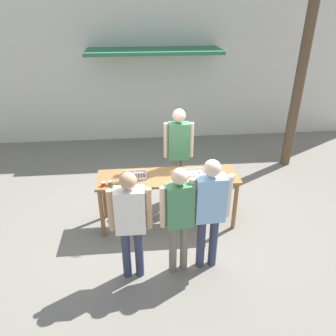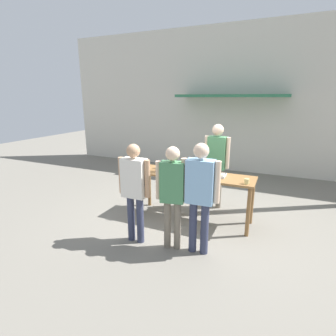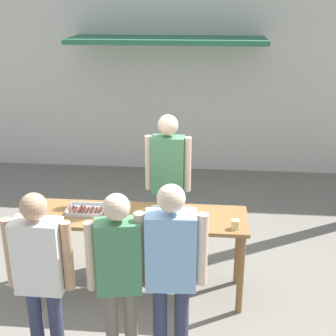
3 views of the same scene
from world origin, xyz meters
name	(u,v)px [view 2 (image 2 of 3)]	position (x,y,z in m)	size (l,w,h in m)	color
ground_plane	(192,218)	(0.00, 0.00, 0.00)	(24.00, 24.00, 0.00)	slate
building_facade_back	(234,101)	(0.00, 3.98, 2.26)	(12.00, 1.11, 4.50)	beige
serving_table	(193,180)	(0.00, 0.00, 0.81)	(2.32, 0.66, 0.93)	brown
food_tray_sausages	(168,170)	(-0.55, 0.04, 0.95)	(0.39, 0.29, 0.04)	silver
food_tray_buns	(213,175)	(0.39, 0.04, 0.95)	(0.47, 0.26, 0.06)	silver
condiment_jar_mustard	(141,169)	(-1.02, -0.21, 0.97)	(0.07, 0.07, 0.07)	#B22319
condiment_jar_ketchup	(146,170)	(-0.92, -0.20, 0.97)	(0.07, 0.07, 0.07)	#567A38
beer_cup	(247,181)	(1.02, -0.21, 0.98)	(0.08, 0.08, 0.09)	#DBC67A
person_server_behind_table	(217,158)	(0.27, 0.76, 1.11)	(0.54, 0.24, 1.83)	#756B5B
person_customer_holding_hotdog	(134,185)	(-0.60, -1.17, 1.00)	(0.57, 0.22, 1.66)	#333851
person_customer_with_cup	(200,189)	(0.46, -1.07, 1.04)	(0.59, 0.25, 1.74)	#333851
person_customer_waiting_in_line	(173,189)	(0.04, -1.12, 1.01)	(0.52, 0.27, 1.66)	#756B5B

